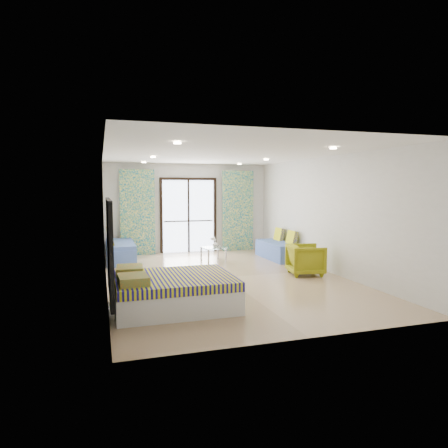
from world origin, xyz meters
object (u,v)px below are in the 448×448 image
object	(u,v)px
bed	(173,291)
armchair	(306,258)
coffee_table	(213,249)
daybed_right	(278,250)
daybed_left	(120,251)

from	to	relation	value
bed	armchair	xyz separation A→B (m)	(3.32, 1.58, 0.10)
coffee_table	armchair	size ratio (longest dim) A/B	0.87
daybed_right	daybed_left	bearing A→B (deg)	167.02
daybed_left	coffee_table	world-z (taller)	daybed_left
bed	coffee_table	xyz separation A→B (m)	(1.76, 3.79, 0.06)
daybed_left	coffee_table	distance (m)	2.52
daybed_right	coffee_table	distance (m)	1.84
coffee_table	armchair	world-z (taller)	armchair
daybed_right	coffee_table	bearing A→B (deg)	174.61
armchair	coffee_table	bearing A→B (deg)	45.86
bed	daybed_left	bearing A→B (deg)	98.00
bed	daybed_right	xyz separation A→B (m)	(3.59, 3.65, -0.02)
bed	coffee_table	distance (m)	4.18
daybed_left	armchair	xyz separation A→B (m)	(3.96, -2.97, 0.09)
bed	coffee_table	bearing A→B (deg)	65.12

